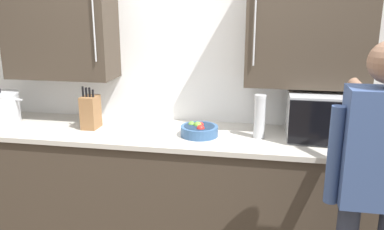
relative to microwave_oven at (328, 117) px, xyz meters
The scene contains 8 objects.
back_wall_tiled 1.17m from the microwave_oven, 165.01° to the left, with size 4.32×0.44×2.86m.
counter_unit 1.25m from the microwave_oven, behind, with size 3.32×0.67×0.95m.
microwave_oven is the anchor object (origin of this frame).
thermos_flask 0.46m from the microwave_oven, behind, with size 0.08×0.08×0.30m.
fruit_bowl 0.88m from the microwave_oven, behind, with size 0.26×0.26×0.10m.
knife_block 1.70m from the microwave_oven, behind, with size 0.11×0.15×0.32m.
stock_pot 2.43m from the microwave_oven, behind, with size 0.38×0.29×0.27m.
person_figure 0.78m from the microwave_oven, 81.11° to the right, with size 0.44×0.58×1.69m.
Camera 1 is at (0.64, -1.84, 1.83)m, focal length 37.08 mm.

